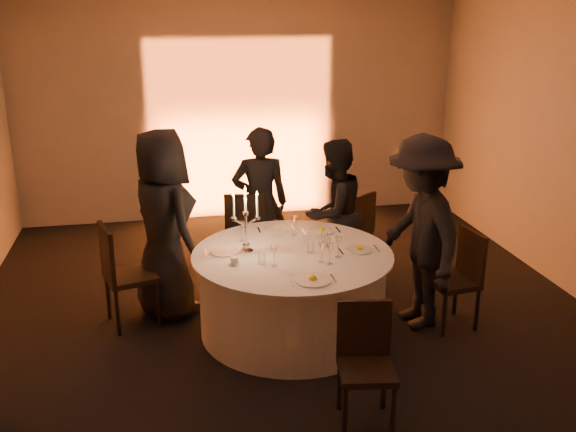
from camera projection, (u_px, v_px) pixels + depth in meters
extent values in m
plane|color=black|center=(292.00, 330.00, 5.97)|extent=(7.00, 7.00, 0.00)
plane|color=#AEA8A2|center=(240.00, 110.00, 8.75)|extent=(7.00, 0.00, 7.00)
plane|color=#AEA8A2|center=(497.00, 422.00, 2.24)|extent=(7.00, 0.00, 7.00)
cube|color=black|center=(245.00, 217.00, 8.92)|extent=(0.25, 0.12, 0.10)
cylinder|color=black|center=(292.00, 328.00, 5.96)|extent=(0.60, 0.60, 0.03)
cylinder|color=black|center=(292.00, 293.00, 5.85)|extent=(0.20, 0.20, 0.75)
cylinder|color=white|center=(292.00, 293.00, 5.85)|extent=(1.68, 1.68, 0.75)
cylinder|color=white|center=(292.00, 254.00, 5.72)|extent=(1.80, 1.80, 0.02)
cube|color=black|center=(131.00, 276.00, 5.95)|extent=(0.54, 0.54, 0.05)
cube|color=black|center=(107.00, 253.00, 5.78)|extent=(0.16, 0.43, 0.50)
cylinder|color=black|center=(158.00, 304.00, 5.95)|extent=(0.04, 0.04, 0.47)
cylinder|color=black|center=(146.00, 289.00, 6.27)|extent=(0.04, 0.04, 0.47)
cylinder|color=black|center=(118.00, 312.00, 5.79)|extent=(0.04, 0.04, 0.47)
cylinder|color=black|center=(108.00, 297.00, 6.10)|extent=(0.04, 0.04, 0.47)
cube|color=black|center=(246.00, 234.00, 7.08)|extent=(0.49, 0.49, 0.05)
cube|color=black|center=(245.00, 216.00, 6.81)|extent=(0.43, 0.11, 0.49)
cylinder|color=black|center=(263.00, 248.00, 7.33)|extent=(0.04, 0.04, 0.46)
cylinder|color=black|center=(231.00, 248.00, 7.32)|extent=(0.04, 0.04, 0.46)
cylinder|color=black|center=(263.00, 260.00, 6.98)|extent=(0.04, 0.04, 0.46)
cylinder|color=black|center=(229.00, 260.00, 6.97)|extent=(0.04, 0.04, 0.46)
cube|color=black|center=(352.00, 229.00, 7.39)|extent=(0.52, 0.52, 0.05)
cube|color=black|center=(364.00, 213.00, 7.20)|extent=(0.33, 0.25, 0.43)
cylinder|color=black|center=(349.00, 239.00, 7.67)|extent=(0.04, 0.04, 0.40)
cylinder|color=black|center=(332.00, 246.00, 7.45)|extent=(0.04, 0.04, 0.40)
cylinder|color=black|center=(371.00, 246.00, 7.46)|extent=(0.04, 0.04, 0.40)
cylinder|color=black|center=(353.00, 253.00, 7.24)|extent=(0.04, 0.04, 0.40)
cube|color=black|center=(452.00, 282.00, 5.91)|extent=(0.45, 0.45, 0.05)
cube|color=black|center=(471.00, 255.00, 5.89)|extent=(0.09, 0.40, 0.46)
cylinder|color=black|center=(424.00, 299.00, 6.08)|extent=(0.04, 0.04, 0.43)
cylinder|color=black|center=(444.00, 315.00, 5.77)|extent=(0.04, 0.04, 0.43)
cylinder|color=black|center=(456.00, 294.00, 6.19)|extent=(0.04, 0.04, 0.43)
cylinder|color=black|center=(477.00, 309.00, 5.88)|extent=(0.04, 0.04, 0.43)
cube|color=black|center=(367.00, 371.00, 4.51)|extent=(0.45, 0.45, 0.05)
cube|color=black|center=(364.00, 328.00, 4.60)|extent=(0.39, 0.10, 0.44)
cylinder|color=black|center=(345.00, 412.00, 4.42)|extent=(0.04, 0.04, 0.42)
cylinder|color=black|center=(393.00, 411.00, 4.43)|extent=(0.04, 0.04, 0.42)
cylinder|color=black|center=(339.00, 385.00, 4.73)|extent=(0.04, 0.04, 0.42)
cylinder|color=black|center=(384.00, 384.00, 4.75)|extent=(0.04, 0.04, 0.42)
imported|color=black|center=(164.00, 224.00, 6.04)|extent=(0.93, 1.06, 1.81)
imported|color=black|center=(260.00, 203.00, 6.91)|extent=(0.63, 0.44, 1.67)
imported|color=black|center=(333.00, 213.00, 6.76)|extent=(0.96, 0.92, 1.57)
imported|color=black|center=(420.00, 233.00, 5.82)|extent=(0.75, 1.21, 1.81)
cylinder|color=white|center=(225.00, 252.00, 5.73)|extent=(0.26, 0.26, 0.01)
cube|color=silver|center=(206.00, 253.00, 5.69)|extent=(0.01, 0.17, 0.01)
cube|color=silver|center=(244.00, 250.00, 5.76)|extent=(0.02, 0.17, 0.01)
cylinder|color=white|center=(276.00, 229.00, 6.30)|extent=(0.26, 0.26, 0.01)
cube|color=silver|center=(259.00, 230.00, 6.27)|extent=(0.02, 0.17, 0.01)
cube|color=silver|center=(293.00, 228.00, 6.34)|extent=(0.02, 0.17, 0.01)
cylinder|color=white|center=(321.00, 231.00, 6.24)|extent=(0.25, 0.25, 0.01)
cube|color=silver|center=(304.00, 232.00, 6.21)|extent=(0.02, 0.17, 0.01)
cube|color=silver|center=(338.00, 230.00, 6.27)|extent=(0.01, 0.17, 0.01)
sphere|color=#FFF820|center=(321.00, 227.00, 6.23)|extent=(0.07, 0.07, 0.07)
cylinder|color=white|center=(359.00, 250.00, 5.77)|extent=(0.24, 0.24, 0.01)
cube|color=silver|center=(341.00, 251.00, 5.74)|extent=(0.02, 0.17, 0.01)
cube|color=silver|center=(377.00, 248.00, 5.80)|extent=(0.01, 0.17, 0.01)
sphere|color=#FFF820|center=(359.00, 245.00, 5.76)|extent=(0.07, 0.07, 0.07)
cylinder|color=white|center=(313.00, 280.00, 5.14)|extent=(0.30, 0.30, 0.01)
cube|color=silver|center=(292.00, 282.00, 5.11)|extent=(0.02, 0.17, 0.01)
cube|color=silver|center=(333.00, 278.00, 5.17)|extent=(0.02, 0.17, 0.01)
sphere|color=#FFF820|center=(313.00, 275.00, 5.13)|extent=(0.07, 0.07, 0.07)
cylinder|color=white|center=(235.00, 264.00, 5.47)|extent=(0.11, 0.11, 0.01)
cylinder|color=white|center=(235.00, 260.00, 5.46)|extent=(0.07, 0.07, 0.06)
cylinder|color=white|center=(246.00, 251.00, 5.73)|extent=(0.12, 0.12, 0.02)
sphere|color=white|center=(246.00, 245.00, 5.71)|extent=(0.07, 0.07, 0.07)
cylinder|color=white|center=(246.00, 232.00, 5.67)|extent=(0.02, 0.02, 0.32)
cylinder|color=white|center=(246.00, 213.00, 5.61)|extent=(0.05, 0.05, 0.03)
cylinder|color=white|center=(245.00, 201.00, 5.58)|extent=(0.02, 0.02, 0.21)
cone|color=#FFAC2D|center=(245.00, 188.00, 5.54)|extent=(0.02, 0.02, 0.03)
cylinder|color=white|center=(240.00, 223.00, 5.63)|extent=(0.12, 0.02, 0.08)
cylinder|color=white|center=(234.00, 219.00, 5.61)|extent=(0.05, 0.05, 0.03)
cylinder|color=white|center=(234.00, 207.00, 5.57)|extent=(0.02, 0.02, 0.21)
cone|color=#FFAC2D|center=(233.00, 194.00, 5.54)|extent=(0.02, 0.02, 0.03)
cylinder|color=white|center=(252.00, 222.00, 5.65)|extent=(0.12, 0.02, 0.08)
cylinder|color=white|center=(257.00, 218.00, 5.65)|extent=(0.05, 0.05, 0.03)
cylinder|color=white|center=(257.00, 206.00, 5.61)|extent=(0.02, 0.02, 0.21)
cone|color=#FFAC2D|center=(257.00, 192.00, 5.57)|extent=(0.02, 0.02, 0.03)
cylinder|color=silver|center=(294.00, 235.00, 6.15)|extent=(0.06, 0.06, 0.01)
cylinder|color=silver|center=(294.00, 230.00, 6.14)|extent=(0.01, 0.01, 0.10)
cone|color=silver|center=(294.00, 221.00, 6.11)|extent=(0.07, 0.07, 0.09)
cylinder|color=silver|center=(274.00, 266.00, 5.43)|extent=(0.06, 0.06, 0.01)
cylinder|color=silver|center=(274.00, 260.00, 5.41)|extent=(0.01, 0.01, 0.10)
cone|color=silver|center=(274.00, 250.00, 5.38)|extent=(0.07, 0.07, 0.09)
cylinder|color=silver|center=(321.00, 262.00, 5.51)|extent=(0.06, 0.06, 0.01)
cylinder|color=silver|center=(321.00, 256.00, 5.49)|extent=(0.01, 0.01, 0.10)
cone|color=silver|center=(322.00, 246.00, 5.46)|extent=(0.07, 0.07, 0.09)
cylinder|color=silver|center=(338.00, 257.00, 5.62)|extent=(0.06, 0.06, 0.01)
cylinder|color=silver|center=(338.00, 251.00, 5.60)|extent=(0.01, 0.01, 0.10)
cone|color=silver|center=(339.00, 242.00, 5.57)|extent=(0.07, 0.07, 0.09)
cylinder|color=silver|center=(330.00, 264.00, 5.47)|extent=(0.06, 0.06, 0.01)
cylinder|color=silver|center=(330.00, 258.00, 5.45)|extent=(0.01, 0.01, 0.10)
cone|color=silver|center=(330.00, 248.00, 5.42)|extent=(0.07, 0.07, 0.09)
cylinder|color=silver|center=(242.00, 240.00, 6.01)|extent=(0.06, 0.06, 0.01)
cylinder|color=silver|center=(242.00, 235.00, 5.99)|extent=(0.01, 0.01, 0.10)
cone|color=silver|center=(242.00, 226.00, 5.96)|extent=(0.07, 0.07, 0.09)
cylinder|color=silver|center=(327.00, 242.00, 5.84)|extent=(0.07, 0.07, 0.09)
cylinder|color=silver|center=(262.00, 259.00, 5.47)|extent=(0.07, 0.07, 0.09)
cylinder|color=silver|center=(311.00, 248.00, 5.72)|extent=(0.07, 0.07, 0.09)
cylinder|color=silver|center=(324.00, 238.00, 5.95)|extent=(0.07, 0.07, 0.09)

